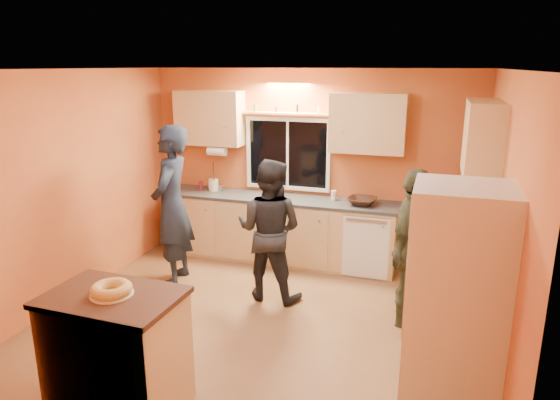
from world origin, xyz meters
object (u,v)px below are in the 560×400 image
at_px(person_right, 412,249).
at_px(person_center, 269,230).
at_px(refrigerator, 455,300).
at_px(island, 117,352).
at_px(person_left, 172,206).

bearing_deg(person_right, person_center, 97.56).
xyz_separation_m(refrigerator, island, (-2.46, -0.87, -0.40)).
bearing_deg(refrigerator, person_right, 107.94).
xyz_separation_m(person_center, person_right, (1.59, -0.16, 0.01)).
bearing_deg(person_right, island, 148.22).
xyz_separation_m(island, person_left, (-0.78, 2.27, 0.49)).
distance_m(refrigerator, person_left, 3.53).
relative_size(refrigerator, island, 1.75).
distance_m(island, person_right, 2.95).
relative_size(island, person_right, 0.62).
height_order(person_left, person_center, person_left).
xyz_separation_m(refrigerator, person_left, (-3.24, 1.40, 0.08)).
height_order(person_left, person_right, person_left).
bearing_deg(island, refrigerator, 21.13).
height_order(person_center, person_right, person_right).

